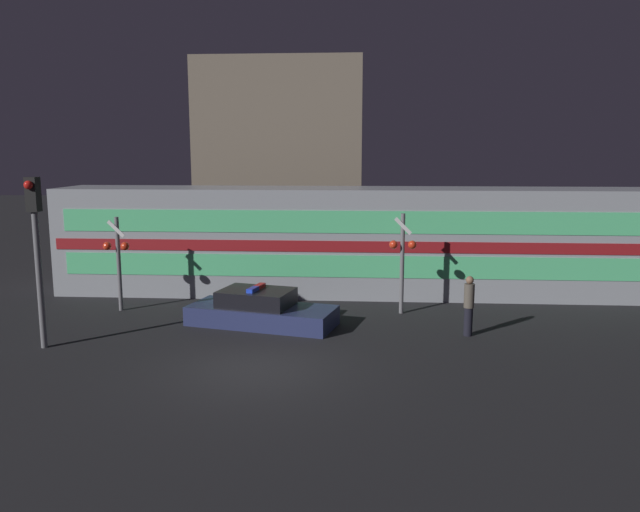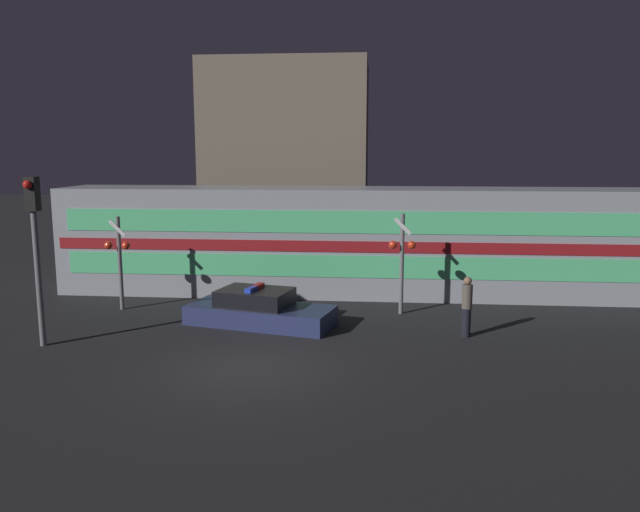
# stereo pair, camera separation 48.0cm
# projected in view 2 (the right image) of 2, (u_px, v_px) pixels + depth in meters

# --- Properties ---
(ground_plane) EXTENTS (120.00, 120.00, 0.00)m
(ground_plane) POSITION_uv_depth(u_px,v_px,m) (250.00, 368.00, 15.30)
(ground_plane) COLOR black
(train) EXTENTS (22.97, 2.89, 3.93)m
(train) POSITION_uv_depth(u_px,v_px,m) (369.00, 241.00, 23.16)
(train) COLOR #999EA5
(train) RESTS_ON ground_plane
(police_car) EXTENTS (4.75, 2.76, 1.21)m
(police_car) POSITION_uv_depth(u_px,v_px,m) (259.00, 310.00, 19.12)
(police_car) COLOR navy
(police_car) RESTS_ON ground_plane
(pedestrian) EXTENTS (0.29, 0.29, 1.75)m
(pedestrian) POSITION_uv_depth(u_px,v_px,m) (467.00, 306.00, 17.76)
(pedestrian) COLOR black
(pedestrian) RESTS_ON ground_plane
(crossing_signal_near) EXTENTS (0.87, 0.36, 3.29)m
(crossing_signal_near) POSITION_uv_depth(u_px,v_px,m) (402.00, 256.00, 20.09)
(crossing_signal_near) COLOR slate
(crossing_signal_near) RESTS_ON ground_plane
(crossing_signal_far) EXTENTS (0.87, 0.36, 3.14)m
(crossing_signal_far) POSITION_uv_depth(u_px,v_px,m) (119.00, 256.00, 20.67)
(crossing_signal_far) COLOR slate
(crossing_signal_far) RESTS_ON ground_plane
(traffic_light_corner) EXTENTS (0.30, 0.46, 4.60)m
(traffic_light_corner) POSITION_uv_depth(u_px,v_px,m) (35.00, 239.00, 16.59)
(traffic_light_corner) COLOR slate
(traffic_light_corner) RESTS_ON ground_plane
(building_left) EXTENTS (7.98, 5.79, 9.64)m
(building_left) POSITION_uv_depth(u_px,v_px,m) (288.00, 160.00, 31.77)
(building_left) COLOR #726656
(building_left) RESTS_ON ground_plane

